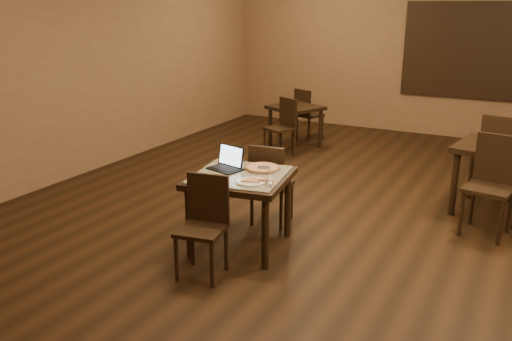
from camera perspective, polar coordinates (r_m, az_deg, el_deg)
The scene contains 20 objects.
ground at distance 5.94m, azimuth 9.28°, elevation -6.32°, with size 10.00×10.00×0.00m, color black.
wall_back at distance 10.36m, azimuth 19.04°, elevation 11.68°, with size 8.00×0.02×3.00m, color #886545.
wall_left at distance 7.74m, azimuth -19.74°, elevation 9.98°, with size 0.02×10.00×3.00m, color #886545.
mural at distance 10.24m, azimuth 21.83°, elevation 11.62°, with size 2.34×0.05×1.64m.
tiled_table at distance 5.29m, azimuth -1.66°, elevation -1.43°, with size 1.06×1.06×0.76m.
chair_main_near at distance 4.85m, azimuth -5.45°, elevation -5.15°, with size 0.46×0.46×0.91m.
chair_main_far at distance 5.85m, azimuth 1.43°, elevation -1.04°, with size 0.44×0.44×0.92m.
laptop at distance 5.42m, azimuth -2.98°, elevation 0.81°, with size 0.37×0.33×0.22m.
plate at distance 5.00m, azimuth -0.51°, elevation -1.20°, with size 0.28×0.28×0.02m, color white.
pizza_slice at distance 5.00m, azimuth -0.51°, elevation -1.03°, with size 0.20×0.20×0.02m, color #FAE5A6, non-canonical shape.
pizza_pan at distance 5.40m, azimuth 0.69°, elevation 0.17°, with size 0.37×0.37×0.01m, color silver.
pizza_whole at distance 5.39m, azimuth 0.69°, elevation 0.31°, with size 0.34×0.34×0.02m.
spatula at distance 5.37m, azimuth 0.79°, elevation 0.32°, with size 0.11×0.26×0.01m, color silver.
napkin_roll at distance 4.95m, azimuth 1.54°, elevation -1.25°, with size 0.11×0.18×0.04m.
other_table_a at distance 6.73m, azimuth 24.08°, elevation 1.28°, with size 0.99×0.99×0.81m.
other_table_a_chair_near at distance 6.16m, azimuth 23.62°, elevation -0.84°, with size 0.52×0.52×1.05m.
other_table_a_chair_far at distance 7.34m, azimuth 24.31°, elevation 1.84°, with size 0.52×0.52×1.05m.
other_table_b at distance 9.11m, azimuth 4.17°, elevation 6.06°, with size 0.98×0.98×0.70m.
other_table_b_chair_near at distance 8.64m, azimuth 2.90°, elevation 4.97°, with size 0.52×0.52×0.90m.
other_table_b_chair_far at distance 9.62m, azimuth 5.30°, elevation 6.20°, with size 0.52×0.52×0.90m.
Camera 1 is at (1.69, -5.18, 2.37)m, focal length 38.00 mm.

